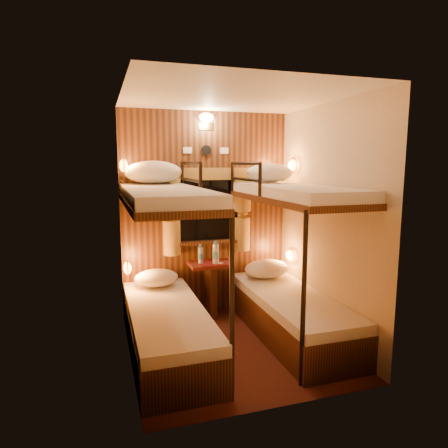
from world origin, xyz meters
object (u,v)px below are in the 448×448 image
object	(u,v)px
bunk_right	(291,284)
bottle_right	(216,254)
bunk_left	(167,297)
table	(211,282)
bottle_left	(201,255)

from	to	relation	value
bunk_right	bottle_right	bearing A→B (deg)	129.97
bunk_left	table	xyz separation A→B (m)	(0.65, 0.78, -0.14)
bottle_right	bunk_right	bearing A→B (deg)	-50.03
bunk_left	bottle_left	xyz separation A→B (m)	(0.53, 0.78, 0.19)
bottle_left	bunk_right	bearing A→B (deg)	-45.42
table	bottle_left	xyz separation A→B (m)	(-0.12, -0.00, 0.33)
bunk_left	bottle_left	size ratio (longest dim) A/B	8.52
table	bottle_right	bearing A→B (deg)	-53.90
bunk_left	bottle_left	world-z (taller)	bunk_left
table	bottle_left	distance (m)	0.35
bottle_right	bottle_left	bearing A→B (deg)	160.09
bunk_left	table	size ratio (longest dim) A/B	2.90
bottle_right	table	bearing A→B (deg)	126.10
table	bottle_right	world-z (taller)	bottle_right
bottle_left	bunk_left	bearing A→B (deg)	-124.20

